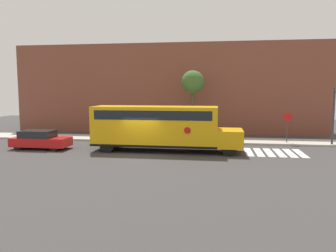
{
  "coord_description": "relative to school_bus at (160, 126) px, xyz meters",
  "views": [
    {
      "loc": [
        5.1,
        -21.45,
        4.39
      ],
      "look_at": [
        1.61,
        1.89,
        1.77
      ],
      "focal_mm": 35.0,
      "sensor_mm": 36.0,
      "label": 1
    }
  ],
  "objects": [
    {
      "name": "ground_plane",
      "position": [
        -1.08,
        -1.39,
        -1.84
      ],
      "size": [
        60.0,
        60.0,
        0.0
      ],
      "primitive_type": "plane",
      "color": "#3A3838"
    },
    {
      "name": "sidewalk_strip",
      "position": [
        -1.08,
        5.11,
        -1.76
      ],
      "size": [
        44.0,
        3.0,
        0.15
      ],
      "color": "#B2ADA3",
      "rests_on": "ground"
    },
    {
      "name": "building_backdrop",
      "position": [
        -1.08,
        11.61,
        2.67
      ],
      "size": [
        32.0,
        4.0,
        9.03
      ],
      "color": "brown",
      "rests_on": "ground"
    },
    {
      "name": "crosswalk_stripes",
      "position": [
        8.05,
        0.61,
        -1.83
      ],
      "size": [
        4.0,
        3.2,
        0.01
      ],
      "color": "white",
      "rests_on": "ground"
    },
    {
      "name": "school_bus",
      "position": [
        0.0,
        0.0,
        0.0
      ],
      "size": [
        10.57,
        2.57,
        3.21
      ],
      "color": "#EAA80F",
      "rests_on": "ground"
    },
    {
      "name": "parked_car",
      "position": [
        -8.96,
        -0.46,
        -1.14
      ],
      "size": [
        4.24,
        1.72,
        1.39
      ],
      "color": "red",
      "rests_on": "ground"
    },
    {
      "name": "stop_sign",
      "position": [
        9.67,
        4.52,
        -0.16
      ],
      "size": [
        0.67,
        0.1,
        2.55
      ],
      "color": "#38383A",
      "rests_on": "ground"
    },
    {
      "name": "tree_near_sidewalk",
      "position": [
        1.79,
        7.42,
        3.09
      ],
      "size": [
        2.09,
        2.09,
        6.16
      ],
      "color": "brown",
      "rests_on": "ground"
    }
  ]
}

